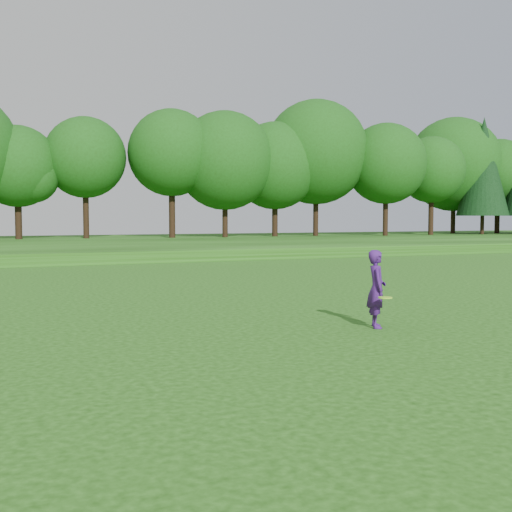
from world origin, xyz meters
name	(u,v)px	position (x,y,z in m)	size (l,w,h in m)	color
ground	(181,334)	(0.00, 0.00, 0.00)	(140.00, 140.00, 0.00)	#18400C
berm	(36,246)	(0.00, 34.00, 0.30)	(130.00, 30.00, 0.60)	#18400C
walking_path	(60,264)	(0.00, 20.00, 0.02)	(130.00, 1.60, 0.04)	gray
treeline	(29,138)	(0.00, 38.00, 8.10)	(104.00, 7.00, 15.00)	#194710
woman	(377,289)	(3.95, -0.94, 0.81)	(0.60, 1.01, 1.63)	#41176A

